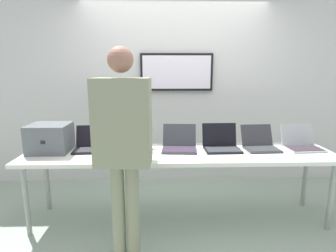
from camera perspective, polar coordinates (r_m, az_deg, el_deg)
name	(u,v)px	position (r m, az deg, el deg)	size (l,w,h in m)	color
ground	(179,220)	(3.19, 2.31, -19.08)	(8.00, 8.00, 0.04)	#94A795
back_wall	(174,93)	(3.88, 1.34, 7.01)	(8.00, 0.11, 2.57)	silver
workbench	(180,157)	(2.88, 2.43, -6.43)	(3.23, 0.70, 0.76)	silver
equipment_box	(50,138)	(3.11, -23.54, -2.31)	(0.41, 0.37, 0.29)	#575D61
laptop_station_0	(92,145)	(3.05, -15.64, -3.78)	(0.39, 0.35, 0.24)	black
laptop_station_1	(135,145)	(2.93, -6.96, -3.95)	(0.38, 0.32, 0.27)	black
laptop_station_2	(179,144)	(2.95, 2.37, -3.82)	(0.39, 0.40, 0.25)	#34383D
laptop_station_3	(221,144)	(3.01, 11.11, -3.69)	(0.39, 0.34, 0.27)	black
laptop_station_4	(260,144)	(3.14, 18.78, -3.54)	(0.37, 0.37, 0.24)	#35363A
laptop_station_5	(301,143)	(3.32, 26.24, -3.28)	(0.39, 0.36, 0.25)	#ACB4B5
person	(123,137)	(2.19, -9.38, -2.29)	(0.45, 0.60, 1.79)	gray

